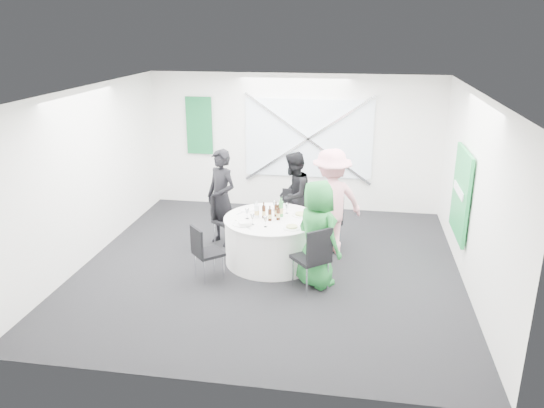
% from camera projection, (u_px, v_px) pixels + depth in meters
% --- Properties ---
extents(floor, '(6.00, 6.00, 0.00)m').
position_uv_depth(floor, '(270.00, 266.00, 8.59)').
color(floor, black).
rests_on(floor, ground).
extents(ceiling, '(6.00, 6.00, 0.00)m').
position_uv_depth(ceiling, '(270.00, 91.00, 7.68)').
color(ceiling, white).
rests_on(ceiling, wall_back).
extents(wall_back, '(6.00, 0.00, 6.00)m').
position_uv_depth(wall_back, '(294.00, 142.00, 10.93)').
color(wall_back, white).
rests_on(wall_back, floor).
extents(wall_front, '(6.00, 0.00, 6.00)m').
position_uv_depth(wall_front, '(221.00, 268.00, 5.33)').
color(wall_front, white).
rests_on(wall_front, floor).
extents(wall_left, '(0.00, 6.00, 6.00)m').
position_uv_depth(wall_left, '(88.00, 175.00, 8.59)').
color(wall_left, white).
rests_on(wall_left, floor).
extents(wall_right, '(0.00, 6.00, 6.00)m').
position_uv_depth(wall_right, '(474.00, 193.00, 7.67)').
color(wall_right, white).
rests_on(wall_right, floor).
extents(window_panel, '(2.60, 0.03, 1.60)m').
position_uv_depth(window_panel, '(308.00, 139.00, 10.82)').
color(window_panel, silver).
rests_on(window_panel, wall_back).
extents(window_brace_a, '(2.63, 0.05, 1.84)m').
position_uv_depth(window_brace_a, '(308.00, 139.00, 10.78)').
color(window_brace_a, silver).
rests_on(window_brace_a, window_panel).
extents(window_brace_b, '(2.63, 0.05, 1.84)m').
position_uv_depth(window_brace_b, '(308.00, 139.00, 10.78)').
color(window_brace_b, silver).
rests_on(window_brace_b, window_panel).
extents(green_banner, '(0.55, 0.04, 1.20)m').
position_uv_depth(green_banner, '(199.00, 126.00, 11.10)').
color(green_banner, '#136234').
rests_on(green_banner, wall_back).
extents(green_sign, '(0.05, 1.20, 1.40)m').
position_uv_depth(green_sign, '(461.00, 194.00, 8.31)').
color(green_sign, '#1A9442').
rests_on(green_sign, wall_right).
extents(banquet_table, '(1.56, 1.56, 0.76)m').
position_uv_depth(banquet_table, '(272.00, 240.00, 8.65)').
color(banquet_table, white).
rests_on(banquet_table, floor).
extents(chair_back, '(0.46, 0.47, 0.89)m').
position_uv_depth(chair_back, '(291.00, 210.00, 9.59)').
color(chair_back, black).
rests_on(chair_back, floor).
extents(chair_back_left, '(0.56, 0.56, 0.89)m').
position_uv_depth(chair_back_left, '(224.00, 216.00, 9.32)').
color(chair_back_left, black).
rests_on(chair_back_left, floor).
extents(chair_back_right, '(0.61, 0.61, 0.94)m').
position_uv_depth(chair_back_right, '(330.00, 216.00, 9.19)').
color(chair_back_right, black).
rests_on(chair_back_right, floor).
extents(chair_front_right, '(0.64, 0.64, 1.00)m').
position_uv_depth(chair_front_right, '(314.00, 254.00, 7.60)').
color(chair_front_right, black).
rests_on(chair_front_right, floor).
extents(chair_front_left, '(0.56, 0.56, 0.87)m').
position_uv_depth(chair_front_left, '(204.00, 249.00, 7.98)').
color(chair_front_left, black).
rests_on(chair_front_left, floor).
extents(person_man_back_left, '(0.74, 0.68, 1.70)m').
position_uv_depth(person_man_back_left, '(221.00, 198.00, 9.23)').
color(person_man_back_left, black).
rests_on(person_man_back_left, floor).
extents(person_man_back, '(0.56, 0.84, 1.59)m').
position_uv_depth(person_man_back, '(293.00, 195.00, 9.53)').
color(person_man_back, black).
rests_on(person_man_back, floor).
extents(person_woman_pink, '(1.29, 1.06, 1.81)m').
position_uv_depth(person_woman_pink, '(331.00, 202.00, 8.83)').
color(person_woman_pink, pink).
rests_on(person_woman_pink, floor).
extents(person_woman_green, '(0.94, 0.91, 1.62)m').
position_uv_depth(person_woman_green, '(317.00, 234.00, 7.75)').
color(person_woman_green, '#217932').
rests_on(person_woman_green, floor).
extents(plate_back, '(0.28, 0.28, 0.01)m').
position_uv_depth(plate_back, '(281.00, 207.00, 9.01)').
color(plate_back, white).
rests_on(plate_back, banquet_table).
extents(plate_back_left, '(0.27, 0.27, 0.01)m').
position_uv_depth(plate_back_left, '(247.00, 209.00, 8.90)').
color(plate_back_left, white).
rests_on(plate_back_left, banquet_table).
extents(plate_back_right, '(0.29, 0.29, 0.04)m').
position_uv_depth(plate_back_right, '(301.00, 215.00, 8.64)').
color(plate_back_right, white).
rests_on(plate_back_right, banquet_table).
extents(plate_front_right, '(0.27, 0.27, 0.04)m').
position_uv_depth(plate_front_right, '(292.00, 227.00, 8.10)').
color(plate_front_right, white).
rests_on(plate_front_right, banquet_table).
extents(plate_front_left, '(0.29, 0.29, 0.01)m').
position_uv_depth(plate_front_left, '(242.00, 224.00, 8.26)').
color(plate_front_left, white).
rests_on(plate_front_left, banquet_table).
extents(napkin, '(0.22, 0.20, 0.05)m').
position_uv_depth(napkin, '(245.00, 224.00, 8.18)').
color(napkin, white).
rests_on(napkin, plate_front_left).
extents(beer_bottle_a, '(0.06, 0.06, 0.26)m').
position_uv_depth(beer_bottle_a, '(264.00, 212.00, 8.51)').
color(beer_bottle_a, '#39190A').
rests_on(beer_bottle_a, banquet_table).
extents(beer_bottle_b, '(0.06, 0.06, 0.25)m').
position_uv_depth(beer_bottle_b, '(276.00, 211.00, 8.58)').
color(beer_bottle_b, '#39190A').
rests_on(beer_bottle_b, banquet_table).
extents(beer_bottle_c, '(0.06, 0.06, 0.26)m').
position_uv_depth(beer_bottle_c, '(278.00, 214.00, 8.42)').
color(beer_bottle_c, '#39190A').
rests_on(beer_bottle_c, banquet_table).
extents(beer_bottle_d, '(0.06, 0.06, 0.25)m').
position_uv_depth(beer_bottle_d, '(270.00, 215.00, 8.39)').
color(beer_bottle_d, '#39190A').
rests_on(beer_bottle_d, banquet_table).
extents(green_water_bottle, '(0.08, 0.08, 0.32)m').
position_uv_depth(green_water_bottle, '(281.00, 209.00, 8.56)').
color(green_water_bottle, green).
rests_on(green_water_bottle, banquet_table).
extents(clear_water_bottle, '(0.08, 0.08, 0.27)m').
position_uv_depth(clear_water_bottle, '(257.00, 211.00, 8.53)').
color(clear_water_bottle, white).
rests_on(clear_water_bottle, banquet_table).
extents(wine_glass_a, '(0.07, 0.07, 0.17)m').
position_uv_depth(wine_glass_a, '(256.00, 206.00, 8.71)').
color(wine_glass_a, white).
rests_on(wine_glass_a, banquet_table).
extents(wine_glass_b, '(0.07, 0.07, 0.17)m').
position_uv_depth(wine_glass_b, '(247.00, 211.00, 8.47)').
color(wine_glass_b, white).
rests_on(wine_glass_b, banquet_table).
extents(wine_glass_c, '(0.07, 0.07, 0.17)m').
position_uv_depth(wine_glass_c, '(265.00, 219.00, 8.12)').
color(wine_glass_c, white).
rests_on(wine_glass_c, banquet_table).
extents(wine_glass_d, '(0.07, 0.07, 0.17)m').
position_uv_depth(wine_glass_d, '(252.00, 217.00, 8.22)').
color(wine_glass_d, white).
rests_on(wine_glass_d, banquet_table).
extents(wine_glass_e, '(0.07, 0.07, 0.17)m').
position_uv_depth(wine_glass_e, '(274.00, 203.00, 8.83)').
color(wine_glass_e, white).
rests_on(wine_glass_e, banquet_table).
extents(wine_glass_f, '(0.07, 0.07, 0.17)m').
position_uv_depth(wine_glass_f, '(287.00, 206.00, 8.70)').
color(wine_glass_f, white).
rests_on(wine_glass_f, banquet_table).
extents(fork_a, '(0.11, 0.12, 0.01)m').
position_uv_depth(fork_a, '(287.00, 230.00, 8.03)').
color(fork_a, silver).
rests_on(fork_a, banquet_table).
extents(knife_a, '(0.12, 0.12, 0.01)m').
position_uv_depth(knife_a, '(301.00, 226.00, 8.19)').
color(knife_a, silver).
rests_on(knife_a, banquet_table).
extents(fork_b, '(0.09, 0.13, 0.01)m').
position_uv_depth(fork_b, '(255.00, 208.00, 8.99)').
color(fork_b, silver).
rests_on(fork_b, banquet_table).
extents(knife_b, '(0.09, 0.14, 0.01)m').
position_uv_depth(knife_b, '(240.00, 213.00, 8.73)').
color(knife_b, silver).
rests_on(knife_b, banquet_table).
extents(fork_c, '(0.11, 0.12, 0.01)m').
position_uv_depth(fork_c, '(237.00, 221.00, 8.39)').
color(fork_c, silver).
rests_on(fork_c, banquet_table).
extents(knife_c, '(0.11, 0.12, 0.01)m').
position_uv_depth(knife_c, '(248.00, 228.00, 8.10)').
color(knife_c, silver).
rests_on(knife_c, banquet_table).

